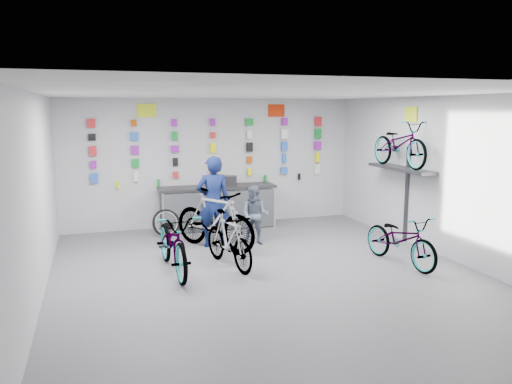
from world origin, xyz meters
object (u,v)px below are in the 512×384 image
object	(u,v)px
bike_right	(401,239)
counter	(218,208)
customer	(255,215)
bike_left	(173,242)
clerk	(213,202)
bike_service	(215,219)
bike_center	(229,240)

from	to	relation	value
bike_right	counter	bearing A→B (deg)	115.25
bike_right	customer	world-z (taller)	customer
counter	bike_left	size ratio (longest dim) A/B	1.34
bike_right	customer	bearing A→B (deg)	126.00
counter	customer	size ratio (longest dim) A/B	2.22
clerk	customer	distance (m)	0.90
bike_left	bike_service	distance (m)	1.56
bike_right	clerk	distance (m)	3.68
bike_center	bike_right	bearing A→B (deg)	-27.98
bike_service	clerk	xyz separation A→B (m)	(0.03, 0.21, 0.32)
customer	bike_left	bearing A→B (deg)	-113.55
bike_center	bike_service	world-z (taller)	bike_service
bike_center	customer	bearing A→B (deg)	42.18
counter	bike_right	xyz separation A→B (m)	(2.45, -3.68, -0.02)
bike_center	clerk	xyz separation A→B (m)	(0.07, 1.42, 0.43)
customer	bike_right	bearing A→B (deg)	-13.75
counter	bike_left	distance (m)	3.23
counter	bike_center	xyz separation A→B (m)	(-0.51, -2.89, 0.01)
bike_left	customer	bearing A→B (deg)	31.70
bike_left	counter	bearing A→B (deg)	59.94
bike_left	clerk	world-z (taller)	clerk
bike_left	bike_right	distance (m)	4.01
clerk	customer	bearing A→B (deg)	177.28
bike_left	bike_center	distance (m)	0.96
clerk	customer	world-z (taller)	clerk
clerk	counter	bearing A→B (deg)	-101.89
counter	customer	distance (m)	1.64
counter	bike_center	world-z (taller)	counter
bike_right	bike_service	distance (m)	3.55
counter	clerk	bearing A→B (deg)	-106.84
bike_center	bike_service	distance (m)	1.22
clerk	customer	size ratio (longest dim) A/B	1.51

